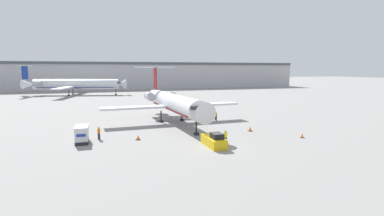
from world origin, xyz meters
The scene contains 12 objects.
ground_plane centered at (0.00, 0.00, 0.00)m, with size 600.00×600.00×0.00m, color gray.
terminal_building centered at (0.00, 120.00, 6.62)m, with size 180.00×16.80×13.19m.
airplane_main centered at (-0.89, 19.16, 3.73)m, with size 26.00×29.55×10.24m.
pushback_tug centered at (-0.10, 0.68, 0.71)m, with size 1.85×4.83×1.89m.
luggage_cart centered at (-16.15, 7.60, 1.13)m, with size 1.63×3.45×2.25m.
worker_near_tug centered at (1.73, 1.19, 0.98)m, with size 0.40×0.26×1.85m.
worker_by_wing centered at (7.45, 18.65, 0.85)m, with size 0.40×0.24×1.64m.
worker_on_apron centered at (-13.99, 8.94, 0.95)m, with size 0.40×0.25×1.80m.
traffic_cone_left centered at (-8.84, 7.09, 0.31)m, with size 0.67×0.67×0.65m.
traffic_cone_right centered at (8.84, 7.70, 0.36)m, with size 0.65×0.65×0.76m.
traffic_cone_mid centered at (13.67, 1.31, 0.32)m, with size 0.52×0.52×0.67m.
airplane_parked_far_left centered at (-22.58, 87.73, 4.09)m, with size 38.42×35.04×11.08m.
Camera 1 is at (-13.85, -33.85, 9.69)m, focal length 28.00 mm.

